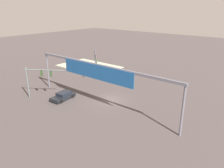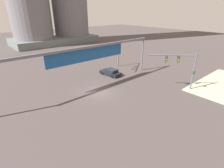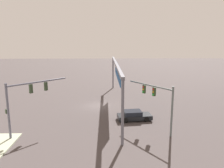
% 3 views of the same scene
% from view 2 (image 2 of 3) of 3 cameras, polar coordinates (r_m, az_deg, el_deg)
% --- Properties ---
extents(ground_plane, '(188.57, 188.57, 0.00)m').
position_cam_2_polar(ground_plane, '(25.86, -4.37, -2.94)').
color(ground_plane, '#48403F').
extents(traffic_signal_near_corner, '(5.58, 3.82, 5.34)m').
position_cam_2_polar(traffic_signal_near_corner, '(35.42, 1.47, 11.02)').
color(traffic_signal_near_corner, slate).
rests_on(traffic_signal_near_corner, ground).
extents(traffic_signal_opposite_side, '(5.13, 5.23, 5.80)m').
position_cam_2_polar(traffic_signal_opposite_side, '(27.47, 22.62, 6.10)').
color(traffic_signal_opposite_side, '#595A6B').
rests_on(traffic_signal_opposite_side, ground).
extents(overhead_sign_gantry, '(26.47, 0.43, 6.63)m').
position_cam_2_polar(overhead_sign_gantry, '(26.21, -8.22, 10.28)').
color(overhead_sign_gantry, slate).
rests_on(overhead_sign_gantry, ground).
extents(sedan_car_approaching, '(2.32, 4.38, 1.21)m').
position_cam_2_polar(sedan_car_approaching, '(32.63, -0.47, 4.00)').
color(sedan_car_approaching, black).
rests_on(sedan_car_approaching, ground).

